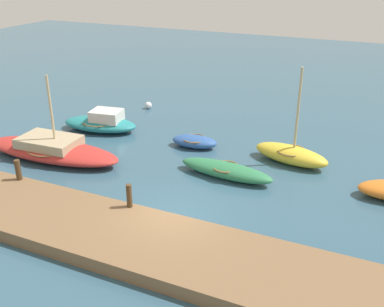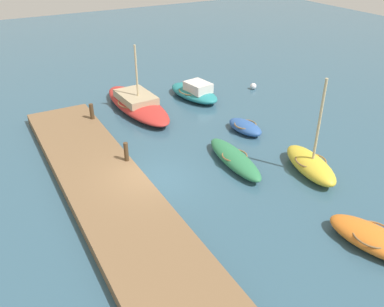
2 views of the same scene
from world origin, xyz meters
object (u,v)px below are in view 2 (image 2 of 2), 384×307
object	(u,v)px
motorboat_teal	(195,92)
rowboat_green	(234,159)
marker_buoy	(253,86)
rowboat_orange	(373,238)
sailboat_red	(137,103)
dinghy_blue	(245,127)
rowboat_yellow	(310,164)
mooring_post_west	(92,111)
mooring_post_mid_west	(126,152)

from	to	relation	value
motorboat_teal	rowboat_green	bearing A→B (deg)	-25.71
rowboat_green	marker_buoy	bearing A→B (deg)	142.93
rowboat_orange	sailboat_red	distance (m)	15.85
sailboat_red	marker_buoy	world-z (taller)	sailboat_red
dinghy_blue	rowboat_yellow	size ratio (longest dim) A/B	0.53
marker_buoy	rowboat_green	bearing A→B (deg)	-41.68
motorboat_teal	dinghy_blue	size ratio (longest dim) A/B	1.82
dinghy_blue	rowboat_yellow	world-z (taller)	rowboat_yellow
rowboat_orange	motorboat_teal	distance (m)	15.68
sailboat_red	mooring_post_west	distance (m)	3.29
mooring_post_west	mooring_post_mid_west	size ratio (longest dim) A/B	0.95
rowboat_green	rowboat_yellow	distance (m)	3.55
rowboat_green	dinghy_blue	xyz separation A→B (m)	(-2.67, 2.55, -0.02)
dinghy_blue	marker_buoy	size ratio (longest dim) A/B	5.56
rowboat_orange	dinghy_blue	distance (m)	9.94
dinghy_blue	sailboat_red	bearing A→B (deg)	-149.95
rowboat_green	mooring_post_mid_west	size ratio (longest dim) A/B	4.81
rowboat_yellow	rowboat_orange	bearing A→B (deg)	-5.74
rowboat_orange	motorboat_teal	xyz separation A→B (m)	(-15.61, 1.47, 0.11)
mooring_post_mid_west	dinghy_blue	bearing A→B (deg)	94.35
dinghy_blue	rowboat_yellow	distance (m)	4.98
rowboat_orange	mooring_post_west	size ratio (longest dim) A/B	4.00
rowboat_orange	mooring_post_west	xyz separation A→B (m)	(-14.69, -5.78, 0.58)
dinghy_blue	mooring_post_west	distance (m)	8.74
rowboat_yellow	mooring_post_west	xyz separation A→B (m)	(-9.83, -7.39, 0.49)
motorboat_teal	dinghy_blue	xyz separation A→B (m)	(5.78, -0.01, -0.16)
dinghy_blue	mooring_post_mid_west	bearing A→B (deg)	-91.05
rowboat_yellow	mooring_post_mid_west	world-z (taller)	rowboat_yellow
motorboat_teal	sailboat_red	size ratio (longest dim) A/B	0.61
mooring_post_mid_west	marker_buoy	bearing A→B (deg)	116.35
motorboat_teal	sailboat_red	bearing A→B (deg)	-99.00
marker_buoy	rowboat_yellow	bearing A→B (deg)	-23.11
motorboat_teal	mooring_post_west	distance (m)	7.33
mooring_post_west	mooring_post_mid_west	bearing A→B (deg)	0.00
rowboat_green	motorboat_teal	xyz separation A→B (m)	(-8.45, 2.57, 0.13)
dinghy_blue	mooring_post_west	xyz separation A→B (m)	(-4.86, -7.24, 0.63)
sailboat_red	marker_buoy	xyz separation A→B (m)	(0.52, 8.64, -0.25)
dinghy_blue	marker_buoy	distance (m)	6.95
rowboat_orange	rowboat_yellow	distance (m)	5.11
rowboat_orange	mooring_post_mid_west	size ratio (longest dim) A/B	3.82
motorboat_teal	dinghy_blue	bearing A→B (deg)	-8.92
rowboat_orange	mooring_post_mid_west	bearing A→B (deg)	-161.13
rowboat_yellow	marker_buoy	size ratio (longest dim) A/B	10.44
marker_buoy	mooring_post_west	bearing A→B (deg)	-87.95
rowboat_orange	marker_buoy	size ratio (longest dim) A/B	7.98
dinghy_blue	mooring_post_mid_west	distance (m)	7.29
rowboat_orange	mooring_post_west	bearing A→B (deg)	-171.57
rowboat_yellow	rowboat_green	bearing A→B (deg)	-118.00
rowboat_orange	marker_buoy	xyz separation A→B (m)	(-15.11, 5.98, -0.14)
dinghy_blue	rowboat_green	bearing A→B (deg)	-49.17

